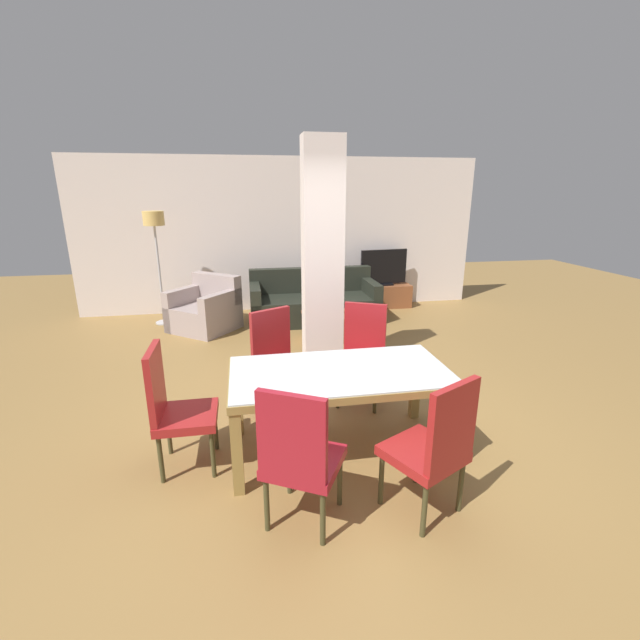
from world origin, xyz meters
TOP-DOWN VIEW (x-y plane):
  - ground_plane at (0.00, 0.00)m, footprint 18.00×18.00m
  - back_wall at (0.00, 4.70)m, footprint 7.20×0.09m
  - divider_pillar at (0.16, 1.67)m, footprint 0.45×0.31m
  - dining_table at (0.00, 0.00)m, footprint 1.78×0.92m
  - dining_chair_near_right at (0.44, -0.86)m, footprint 0.62×0.62m
  - dining_chair_far_right at (0.44, 0.88)m, footprint 0.62×0.62m
  - dining_chair_far_left at (-0.44, 0.82)m, footprint 0.62×0.62m
  - dining_chair_head_left at (-1.31, 0.00)m, footprint 0.46×0.46m
  - dining_chair_near_left at (-0.44, -0.81)m, footprint 0.62×0.62m
  - sofa at (0.41, 3.82)m, footprint 2.12×0.93m
  - armchair at (-1.36, 3.62)m, footprint 1.22×1.22m
  - coffee_table at (0.46, 2.76)m, footprint 0.75×0.56m
  - bottle at (0.65, 2.78)m, footprint 0.07×0.07m
  - tv_stand at (1.83, 4.42)m, footprint 1.04×0.40m
  - tv_screen at (1.83, 4.42)m, footprint 0.90×0.24m
  - floor_lamp at (-2.08, 4.08)m, footprint 0.32×0.32m

SIDE VIEW (x-z plane):
  - ground_plane at x=0.00m, z-range 0.00..0.00m
  - coffee_table at x=0.46m, z-range 0.01..0.40m
  - tv_stand at x=1.83m, z-range 0.00..0.42m
  - sofa at x=0.41m, z-range -0.14..0.71m
  - armchair at x=-1.36m, z-range -0.13..0.71m
  - bottle at x=0.65m, z-range 0.37..0.64m
  - dining_chair_near_right at x=0.44m, z-range 0.04..1.05m
  - dining_chair_far_right at x=0.44m, z-range 0.04..1.05m
  - dining_chair_far_left at x=-0.44m, z-range 0.04..1.05m
  - dining_chair_head_left at x=-1.31m, z-range 0.04..1.05m
  - dining_chair_near_left at x=-0.44m, z-range 0.04..1.05m
  - dining_table at x=0.00m, z-range 0.23..0.96m
  - tv_screen at x=1.83m, z-range 0.41..1.08m
  - divider_pillar at x=0.16m, z-range 0.00..2.70m
  - back_wall at x=0.00m, z-range 0.00..2.70m
  - floor_lamp at x=-2.08m, z-range 0.62..2.44m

